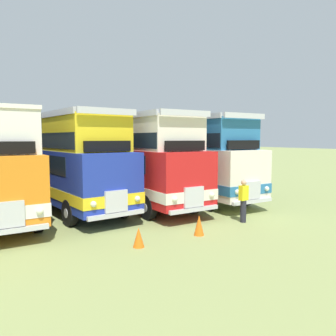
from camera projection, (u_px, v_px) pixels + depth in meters
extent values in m
cube|color=#19232D|center=(6.00, 173.00, 10.20)|extent=(2.20, 0.15, 0.90)
cube|color=silver|center=(9.00, 215.00, 10.22)|extent=(0.90, 0.14, 0.80)
cube|color=silver|center=(9.00, 231.00, 10.24)|extent=(2.30, 0.19, 0.16)
sphere|color=#EAEACC|center=(40.00, 211.00, 10.70)|extent=(0.22, 0.22, 0.22)
cube|color=black|center=(3.00, 148.00, 10.54)|extent=(1.90, 0.16, 0.40)
cylinder|color=black|center=(37.00, 218.00, 12.27)|extent=(0.30, 1.05, 1.04)
cylinder|color=silver|center=(42.00, 217.00, 12.35)|extent=(0.03, 0.36, 0.36)
cylinder|color=black|center=(11.00, 194.00, 17.53)|extent=(0.30, 1.05, 1.04)
cylinder|color=silver|center=(14.00, 194.00, 17.61)|extent=(0.03, 0.36, 0.36)
cube|color=#1E339E|center=(68.00, 174.00, 16.18)|extent=(2.92, 9.63, 2.30)
cube|color=yellow|center=(69.00, 186.00, 16.23)|extent=(2.96, 9.67, 0.44)
cube|color=#19232D|center=(65.00, 161.00, 16.45)|extent=(2.84, 7.24, 0.76)
cube|color=#19232D|center=(114.00, 167.00, 12.36)|extent=(2.20, 0.20, 0.90)
cube|color=silver|center=(116.00, 201.00, 12.39)|extent=(0.90, 0.16, 0.80)
cube|color=silver|center=(117.00, 215.00, 12.41)|extent=(2.30, 0.24, 0.16)
sphere|color=#EAEACC|center=(137.00, 199.00, 12.91)|extent=(0.22, 0.22, 0.22)
sphere|color=#EAEACC|center=(93.00, 204.00, 11.84)|extent=(0.22, 0.22, 0.22)
cube|color=yellow|center=(65.00, 134.00, 16.21)|extent=(2.78, 8.73, 1.50)
cube|color=silver|center=(108.00, 111.00, 12.53)|extent=(2.40, 0.21, 0.24)
cube|color=silver|center=(41.00, 120.00, 19.19)|extent=(2.40, 0.21, 0.24)
cube|color=silver|center=(89.00, 118.00, 16.85)|extent=(0.48, 8.63, 0.24)
cube|color=silver|center=(39.00, 116.00, 15.43)|extent=(0.48, 8.63, 0.24)
cube|color=#19232D|center=(66.00, 140.00, 16.24)|extent=(2.82, 8.63, 0.64)
cube|color=black|center=(108.00, 146.00, 12.69)|extent=(1.90, 0.20, 0.40)
cylinder|color=black|center=(122.00, 206.00, 14.44)|extent=(0.33, 1.05, 1.04)
cylinder|color=silver|center=(125.00, 205.00, 14.53)|extent=(0.04, 0.36, 0.36)
cylinder|color=black|center=(70.00, 213.00, 13.07)|extent=(0.33, 1.05, 1.04)
cylinder|color=silver|center=(66.00, 213.00, 12.98)|extent=(0.04, 0.36, 0.36)
cylinder|color=black|center=(70.00, 189.00, 19.34)|extent=(0.33, 1.05, 1.04)
cylinder|color=silver|center=(72.00, 188.00, 19.43)|extent=(0.04, 0.36, 0.36)
cylinder|color=black|center=(28.00, 192.00, 17.97)|extent=(0.33, 1.05, 1.04)
cylinder|color=silver|center=(25.00, 193.00, 17.88)|extent=(0.04, 0.36, 0.36)
cube|color=red|center=(135.00, 171.00, 17.61)|extent=(2.86, 10.36, 2.30)
cube|color=silver|center=(135.00, 182.00, 17.66)|extent=(2.90, 10.40, 0.44)
cube|color=#19232D|center=(131.00, 159.00, 17.89)|extent=(2.80, 7.96, 0.76)
cube|color=#19232D|center=(192.00, 165.00, 13.26)|extent=(2.20, 0.18, 0.90)
cube|color=silver|center=(194.00, 197.00, 13.28)|extent=(0.90, 0.15, 0.80)
cube|color=silver|center=(194.00, 210.00, 13.30)|extent=(2.30, 0.22, 0.16)
sphere|color=#EAEACC|center=(212.00, 195.00, 13.75)|extent=(0.22, 0.22, 0.22)
sphere|color=#EAEACC|center=(175.00, 199.00, 12.80)|extent=(0.22, 0.22, 0.22)
cube|color=silver|center=(132.00, 134.00, 17.65)|extent=(2.72, 9.46, 1.50)
cube|color=silver|center=(186.00, 113.00, 13.45)|extent=(2.40, 0.18, 0.24)
cube|color=silver|center=(102.00, 122.00, 21.11)|extent=(2.40, 0.18, 0.24)
cube|color=silver|center=(152.00, 119.00, 18.21)|extent=(0.43, 9.38, 0.24)
cube|color=silver|center=(110.00, 118.00, 16.94)|extent=(0.43, 9.38, 0.24)
cube|color=#19232D|center=(132.00, 140.00, 17.68)|extent=(2.76, 9.36, 0.64)
cube|color=black|center=(185.00, 146.00, 13.61)|extent=(1.90, 0.19, 0.40)
cylinder|color=black|center=(193.00, 202.00, 15.33)|extent=(0.32, 1.05, 1.04)
cylinder|color=silver|center=(195.00, 202.00, 15.41)|extent=(0.03, 0.36, 0.36)
cylinder|color=black|center=(148.00, 207.00, 14.12)|extent=(0.32, 1.05, 1.04)
cylinder|color=silver|center=(145.00, 208.00, 14.04)|extent=(0.03, 0.36, 0.36)
cylinder|color=black|center=(127.00, 184.00, 21.14)|extent=(0.32, 1.05, 1.04)
cylinder|color=silver|center=(130.00, 184.00, 21.22)|extent=(0.03, 0.36, 0.36)
cylinder|color=black|center=(92.00, 187.00, 19.92)|extent=(0.32, 1.05, 1.04)
cylinder|color=silver|center=(89.00, 187.00, 19.84)|extent=(0.03, 0.36, 0.36)
cube|color=silver|center=(183.00, 167.00, 19.67)|extent=(3.05, 11.13, 2.30)
cube|color=teal|center=(183.00, 178.00, 19.72)|extent=(3.09, 11.17, 0.44)
cube|color=#19232D|center=(179.00, 157.00, 19.96)|extent=(2.96, 8.74, 0.76)
cube|color=#19232D|center=(251.00, 162.00, 14.97)|extent=(2.20, 0.21, 0.90)
cube|color=silver|center=(252.00, 190.00, 14.99)|extent=(0.90, 0.16, 0.80)
cube|color=silver|center=(253.00, 201.00, 15.01)|extent=(2.30, 0.25, 0.16)
sphere|color=#EAEACC|center=(267.00, 189.00, 15.44)|extent=(0.22, 0.22, 0.22)
sphere|color=#EAEACC|center=(237.00, 192.00, 14.51)|extent=(0.22, 0.22, 0.22)
cube|color=teal|center=(180.00, 135.00, 19.71)|extent=(2.90, 10.23, 1.50)
cube|color=silver|center=(245.00, 116.00, 15.16)|extent=(2.40, 0.22, 0.24)
cube|color=silver|center=(144.00, 124.00, 23.53)|extent=(2.40, 0.22, 0.24)
cube|color=silver|center=(197.00, 121.00, 20.26)|extent=(0.61, 10.11, 0.24)
cube|color=silver|center=(163.00, 120.00, 19.02)|extent=(0.61, 10.11, 0.24)
cube|color=#19232D|center=(180.00, 140.00, 19.74)|extent=(2.94, 10.13, 0.64)
cube|color=black|center=(244.00, 145.00, 15.32)|extent=(1.90, 0.21, 0.40)
cylinder|color=black|center=(245.00, 195.00, 17.04)|extent=(0.33, 1.05, 1.04)
cylinder|color=silver|center=(247.00, 195.00, 17.12)|extent=(0.04, 0.36, 0.36)
cylinder|color=black|center=(208.00, 200.00, 15.85)|extent=(0.33, 1.05, 1.04)
cylinder|color=silver|center=(206.00, 200.00, 15.77)|extent=(0.04, 0.36, 0.36)
cylinder|color=black|center=(167.00, 180.00, 23.53)|extent=(0.33, 1.05, 1.04)
cylinder|color=silver|center=(169.00, 179.00, 23.61)|extent=(0.04, 0.36, 0.36)
cylinder|color=black|center=(137.00, 182.00, 22.34)|extent=(0.33, 1.05, 1.04)
cylinder|color=silver|center=(135.00, 182.00, 22.26)|extent=(0.04, 0.36, 0.36)
cone|color=orange|center=(139.00, 237.00, 10.58)|extent=(0.36, 0.36, 0.63)
cone|color=orange|center=(199.00, 225.00, 11.86)|extent=(0.36, 0.36, 0.72)
cylinder|color=#23232D|center=(243.00, 211.00, 13.70)|extent=(0.24, 0.24, 0.90)
cube|color=yellow|center=(244.00, 193.00, 13.63)|extent=(0.36, 0.22, 0.60)
sphere|color=tan|center=(244.00, 183.00, 13.60)|extent=(0.22, 0.22, 0.22)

